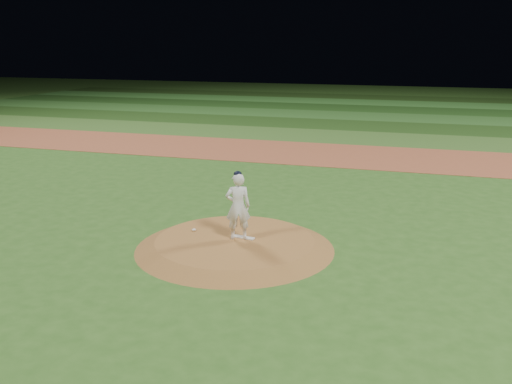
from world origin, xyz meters
name	(u,v)px	position (x,y,z in m)	size (l,w,h in m)	color
ground	(235,248)	(0.00, 0.00, 0.00)	(120.00, 120.00, 0.00)	#2E5C1D
infield_dirt_band	(326,154)	(0.00, 14.00, 0.01)	(70.00, 6.00, 0.02)	#994D2F
outfield_stripe_0	(342,137)	(0.00, 19.50, 0.01)	(70.00, 5.00, 0.02)	#376223
outfield_stripe_1	(354,125)	(0.00, 24.50, 0.01)	(70.00, 5.00, 0.02)	#1E4115
outfield_stripe_2	(363,116)	(0.00, 29.50, 0.01)	(70.00, 5.00, 0.02)	#2D6324
outfield_stripe_3	(370,109)	(0.00, 34.50, 0.01)	(70.00, 5.00, 0.02)	#1E4716
outfield_stripe_4	(376,103)	(0.00, 39.50, 0.01)	(70.00, 5.00, 0.02)	#367D2D
outfield_stripe_5	(381,98)	(0.00, 44.50, 0.01)	(70.00, 5.00, 0.02)	#224415
pitchers_mound	(235,244)	(0.00, 0.00, 0.12)	(5.50, 5.50, 0.25)	#96612E
pitching_rubber	(243,237)	(0.17, 0.20, 0.27)	(0.67, 0.17, 0.03)	white
rosin_bag	(194,230)	(-1.37, 0.35, 0.28)	(0.12, 0.12, 0.07)	silver
pitcher_on_mound	(238,206)	(0.07, 0.10, 1.20)	(0.80, 0.67, 1.93)	white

